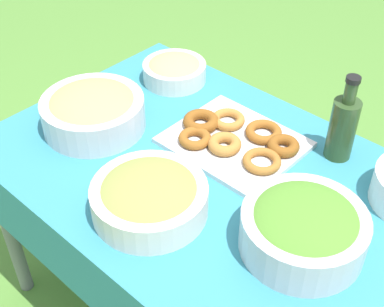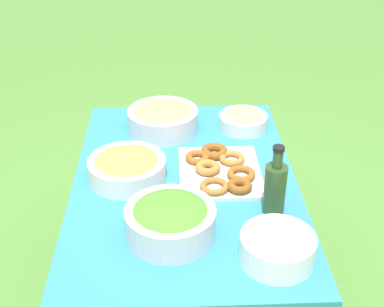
{
  "view_description": "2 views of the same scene",
  "coord_description": "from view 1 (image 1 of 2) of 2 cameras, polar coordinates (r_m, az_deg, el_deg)",
  "views": [
    {
      "loc": [
        -0.74,
        0.89,
        1.76
      ],
      "look_at": [
        0.04,
        0.04,
        0.79
      ],
      "focal_mm": 50.0,
      "sensor_mm": 36.0,
      "label": 1
    },
    {
      "loc": [
        -1.79,
        0.05,
        1.9
      ],
      "look_at": [
        0.0,
        -0.03,
        0.84
      ],
      "focal_mm": 50.0,
      "sensor_mm": 36.0,
      "label": 2
    }
  ],
  "objects": [
    {
      "name": "donut_platter",
      "position": [
        1.65,
        4.55,
        1.55
      ],
      "size": [
        0.4,
        0.33,
        0.05
      ],
      "color": "silver",
      "rests_on": "picnic_table"
    },
    {
      "name": "olive_oil_bottle",
      "position": [
        1.61,
        15.79,
        2.81
      ],
      "size": [
        0.08,
        0.08,
        0.27
      ],
      "color": "#2D4723",
      "rests_on": "picnic_table"
    },
    {
      "name": "salad_bowl",
      "position": [
        1.34,
        11.83,
        -7.78
      ],
      "size": [
        0.31,
        0.31,
        0.13
      ],
      "color": "silver",
      "rests_on": "picnic_table"
    },
    {
      "name": "olive_bowl",
      "position": [
        1.41,
        -4.56,
        -4.61
      ],
      "size": [
        0.31,
        0.31,
        0.11
      ],
      "color": "silver",
      "rests_on": "picnic_table"
    },
    {
      "name": "pasta_bowl",
      "position": [
        1.94,
        -1.89,
        8.9
      ],
      "size": [
        0.23,
        0.23,
        0.08
      ],
      "color": "silver",
      "rests_on": "picnic_table"
    },
    {
      "name": "picnic_table",
      "position": [
        1.62,
        2.11,
        -4.56
      ],
      "size": [
        1.35,
        0.89,
        0.72
      ],
      "color": "teal",
      "rests_on": "ground_plane"
    },
    {
      "name": "bread_bowl",
      "position": [
        1.72,
        -10.51,
        4.56
      ],
      "size": [
        0.33,
        0.33,
        0.12
      ],
      "color": "silver",
      "rests_on": "picnic_table"
    }
  ]
}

